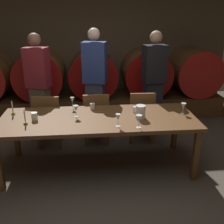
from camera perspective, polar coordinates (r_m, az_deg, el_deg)
ground_plane at (r=3.47m, az=-2.51°, el=-15.32°), size 7.59×7.59×0.00m
back_wall at (r=5.81m, az=-4.25°, el=14.10°), size 5.84×0.24×2.69m
barrel_shelf at (r=5.54m, az=-3.81°, el=1.68°), size 5.25×0.90×0.42m
wine_barrel_left at (r=5.43m, az=-15.36°, el=8.00°), size 0.94×0.94×0.94m
wine_barrel_center at (r=5.35m, az=-4.19°, el=8.50°), size 0.94×0.94×0.94m
wine_barrel_right at (r=5.48m, az=7.25°, el=8.68°), size 0.94×0.94×0.94m
wine_barrel_far_right at (r=5.78m, az=17.41°, el=8.55°), size 0.94×0.94×0.94m
dining_table at (r=3.46m, az=-3.04°, el=-2.20°), size 2.59×0.95×0.75m
chair_left at (r=4.21m, az=-13.70°, el=-1.36°), size 0.43×0.43×0.88m
chair_center at (r=4.19m, az=-3.50°, el=-0.88°), size 0.40×0.40×0.88m
chair_right at (r=4.28m, az=6.39°, el=-0.47°), size 0.41×0.41×0.88m
guest_left at (r=4.60m, az=-15.76°, el=5.79°), size 0.43×0.34×1.75m
guest_center at (r=4.44m, az=-3.76°, el=6.52°), size 0.43×0.32×1.82m
guest_right at (r=4.55m, az=9.07°, el=6.36°), size 0.42×0.31×1.78m
candle_left at (r=3.77m, az=-20.95°, el=0.32°), size 0.05×0.05×0.21m
candle_right at (r=3.39m, az=-18.52°, el=-1.70°), size 0.05×0.05×0.20m
pitcher at (r=3.41m, az=6.27°, el=0.04°), size 0.13×0.13×0.17m
wine_glass_far_left at (r=3.77m, az=-8.72°, el=2.53°), size 0.06×0.06×0.17m
wine_glass_left at (r=3.45m, az=-7.96°, el=0.71°), size 0.07×0.07×0.16m
wine_glass_center at (r=3.13m, az=1.35°, el=-1.25°), size 0.06×0.06×0.16m
wine_glass_right at (r=3.11m, az=5.95°, el=-1.48°), size 0.08×0.08×0.16m
wine_glass_far_right at (r=3.66m, az=15.43°, el=1.24°), size 0.07×0.07×0.16m
cup_left at (r=3.49m, az=-16.66°, el=-0.92°), size 0.08×0.08×0.10m
cup_center at (r=3.73m, az=-4.31°, el=1.27°), size 0.07×0.07×0.09m
cup_right at (r=3.61m, az=5.17°, el=0.55°), size 0.07×0.07×0.09m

